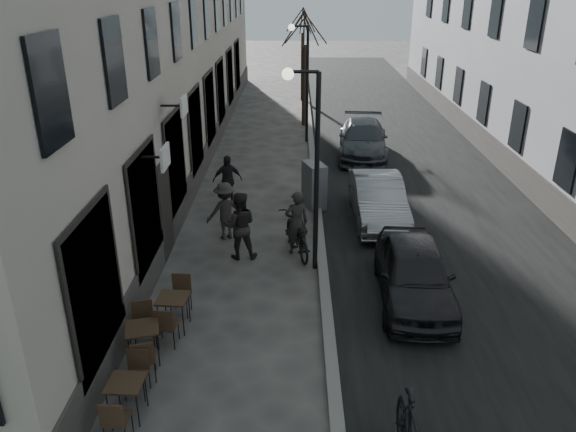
{
  "coord_description": "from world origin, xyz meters",
  "views": [
    {
      "loc": [
        -0.54,
        -6.84,
        7.02
      ],
      "look_at": [
        -0.69,
        5.23,
        1.8
      ],
      "focal_mm": 35.0,
      "sensor_mm": 36.0,
      "label": 1
    }
  ],
  "objects_px": {
    "streetlamp_near": "(310,151)",
    "bistro_set_c": "(174,310)",
    "bicycle": "(297,234)",
    "bistro_set_b": "(144,340)",
    "car_mid": "(378,199)",
    "car_near": "(414,273)",
    "pedestrian_far": "(227,180)",
    "pedestrian_near": "(240,226)",
    "tree_far": "(303,19)",
    "pedestrian_mid": "(225,211)",
    "streetlamp_far": "(304,71)",
    "tree_near": "(305,28)",
    "utility_cabinet": "(314,185)",
    "bistro_set_a": "(127,395)",
    "car_far": "(363,139)"
  },
  "relations": [
    {
      "from": "bistro_set_c",
      "to": "pedestrian_mid",
      "type": "relative_size",
      "value": 0.93
    },
    {
      "from": "streetlamp_near",
      "to": "car_near",
      "type": "xyz_separation_m",
      "value": [
        2.41,
        -1.48,
        -2.47
      ]
    },
    {
      "from": "bistro_set_a",
      "to": "car_far",
      "type": "bearing_deg",
      "value": 71.6
    },
    {
      "from": "streetlamp_far",
      "to": "car_near",
      "type": "distance_m",
      "value": 13.92
    },
    {
      "from": "pedestrian_mid",
      "to": "car_far",
      "type": "relative_size",
      "value": 0.35
    },
    {
      "from": "bistro_set_a",
      "to": "car_far",
      "type": "relative_size",
      "value": 0.3
    },
    {
      "from": "car_mid",
      "to": "car_far",
      "type": "height_order",
      "value": "car_far"
    },
    {
      "from": "bistro_set_b",
      "to": "pedestrian_far",
      "type": "height_order",
      "value": "pedestrian_far"
    },
    {
      "from": "utility_cabinet",
      "to": "pedestrian_far",
      "type": "relative_size",
      "value": 0.88
    },
    {
      "from": "pedestrian_far",
      "to": "car_mid",
      "type": "distance_m",
      "value": 4.92
    },
    {
      "from": "streetlamp_near",
      "to": "bistro_set_a",
      "type": "distance_m",
      "value": 6.8
    },
    {
      "from": "car_near",
      "to": "car_mid",
      "type": "bearing_deg",
      "value": 95.98
    },
    {
      "from": "tree_far",
      "to": "car_near",
      "type": "distance_m",
      "value": 22.95
    },
    {
      "from": "bicycle",
      "to": "bistro_set_b",
      "type": "bearing_deg",
      "value": 42.48
    },
    {
      "from": "utility_cabinet",
      "to": "bicycle",
      "type": "relative_size",
      "value": 0.71
    },
    {
      "from": "streetlamp_far",
      "to": "pedestrian_far",
      "type": "height_order",
      "value": "streetlamp_far"
    },
    {
      "from": "tree_far",
      "to": "car_near",
      "type": "bearing_deg",
      "value": -84.07
    },
    {
      "from": "pedestrian_mid",
      "to": "pedestrian_far",
      "type": "height_order",
      "value": "pedestrian_mid"
    },
    {
      "from": "pedestrian_near",
      "to": "car_far",
      "type": "distance_m",
      "value": 10.22
    },
    {
      "from": "tree_near",
      "to": "bistro_set_b",
      "type": "height_order",
      "value": "tree_near"
    },
    {
      "from": "bistro_set_a",
      "to": "car_near",
      "type": "distance_m",
      "value": 6.81
    },
    {
      "from": "bistro_set_c",
      "to": "car_near",
      "type": "distance_m",
      "value": 5.48
    },
    {
      "from": "tree_far",
      "to": "bicycle",
      "type": "relative_size",
      "value": 2.75
    },
    {
      "from": "car_far",
      "to": "car_near",
      "type": "bearing_deg",
      "value": -84.61
    },
    {
      "from": "utility_cabinet",
      "to": "pedestrian_mid",
      "type": "relative_size",
      "value": 0.87
    },
    {
      "from": "tree_far",
      "to": "pedestrian_far",
      "type": "distance_m",
      "value": 17.23
    },
    {
      "from": "pedestrian_mid",
      "to": "car_mid",
      "type": "distance_m",
      "value": 4.72
    },
    {
      "from": "pedestrian_near",
      "to": "bistro_set_a",
      "type": "bearing_deg",
      "value": 73.37
    },
    {
      "from": "utility_cabinet",
      "to": "bicycle",
      "type": "bearing_deg",
      "value": -118.71
    },
    {
      "from": "streetlamp_far",
      "to": "car_mid",
      "type": "relative_size",
      "value": 1.22
    },
    {
      "from": "bistro_set_a",
      "to": "pedestrian_near",
      "type": "distance_m",
      "value": 6.12
    },
    {
      "from": "bistro_set_a",
      "to": "car_far",
      "type": "xyz_separation_m",
      "value": [
        5.67,
        15.22,
        0.26
      ]
    },
    {
      "from": "streetlamp_far",
      "to": "tree_far",
      "type": "height_order",
      "value": "tree_far"
    },
    {
      "from": "streetlamp_near",
      "to": "bistro_set_c",
      "type": "distance_m",
      "value": 4.82
    },
    {
      "from": "streetlamp_far",
      "to": "car_mid",
      "type": "distance_m",
      "value": 9.47
    },
    {
      "from": "streetlamp_near",
      "to": "bistro_set_a",
      "type": "xyz_separation_m",
      "value": [
        -3.19,
        -5.35,
        -2.72
      ]
    },
    {
      "from": "streetlamp_far",
      "to": "car_far",
      "type": "distance_m",
      "value": 4.09
    },
    {
      "from": "bistro_set_b",
      "to": "tree_near",
      "type": "bearing_deg",
      "value": 65.33
    },
    {
      "from": "bistro_set_b",
      "to": "bicycle",
      "type": "relative_size",
      "value": 0.77
    },
    {
      "from": "bistro_set_c",
      "to": "pedestrian_mid",
      "type": "height_order",
      "value": "pedestrian_mid"
    },
    {
      "from": "pedestrian_near",
      "to": "pedestrian_far",
      "type": "bearing_deg",
      "value": -82.37
    },
    {
      "from": "pedestrian_far",
      "to": "car_mid",
      "type": "relative_size",
      "value": 0.4
    },
    {
      "from": "tree_far",
      "to": "bistro_set_b",
      "type": "bearing_deg",
      "value": -97.71
    },
    {
      "from": "utility_cabinet",
      "to": "pedestrian_far",
      "type": "xyz_separation_m",
      "value": [
        -2.83,
        0.19,
        0.1
      ]
    },
    {
      "from": "bicycle",
      "to": "car_mid",
      "type": "distance_m",
      "value": 3.35
    },
    {
      "from": "bistro_set_a",
      "to": "streetlamp_far",
      "type": "bearing_deg",
      "value": 81.59
    },
    {
      "from": "car_mid",
      "to": "tree_near",
      "type": "bearing_deg",
      "value": 99.6
    },
    {
      "from": "pedestrian_near",
      "to": "car_mid",
      "type": "height_order",
      "value": "pedestrian_near"
    },
    {
      "from": "bistro_set_c",
      "to": "car_near",
      "type": "relative_size",
      "value": 0.39
    },
    {
      "from": "bistro_set_a",
      "to": "pedestrian_near",
      "type": "bearing_deg",
      "value": 78.9
    }
  ]
}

